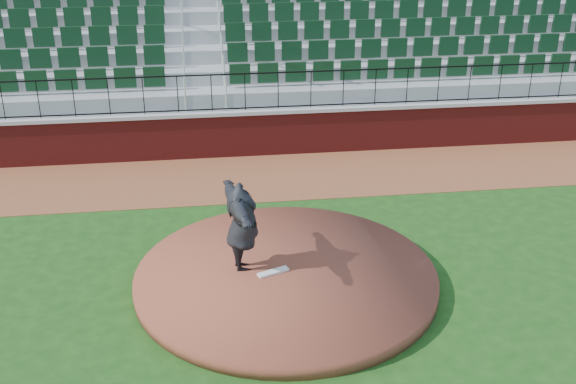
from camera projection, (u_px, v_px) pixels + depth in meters
name	position (u px, v px, depth m)	size (l,w,h in m)	color
ground	(298.00, 286.00, 13.60)	(90.00, 90.00, 0.00)	#194213
warning_track	(269.00, 176.00, 18.47)	(34.00, 3.20, 0.01)	brown
field_wall	(262.00, 133.00, 19.67)	(34.00, 0.35, 1.20)	maroon
wall_cap	(262.00, 111.00, 19.40)	(34.00, 0.45, 0.10)	#B7B7B7
wall_railing	(262.00, 91.00, 19.17)	(34.00, 0.05, 1.00)	black
seating_stands	(253.00, 50.00, 21.42)	(34.00, 5.10, 4.60)	gray
concourse_wall	(245.00, 17.00, 23.77)	(34.00, 0.50, 5.50)	maroon
pitchers_mound	(286.00, 278.00, 13.64)	(5.77, 5.77, 0.25)	brown
pitching_rubber	(273.00, 272.00, 13.55)	(0.62, 0.16, 0.04)	white
pitcher	(242.00, 226.00, 13.36)	(2.22, 0.60, 1.81)	black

